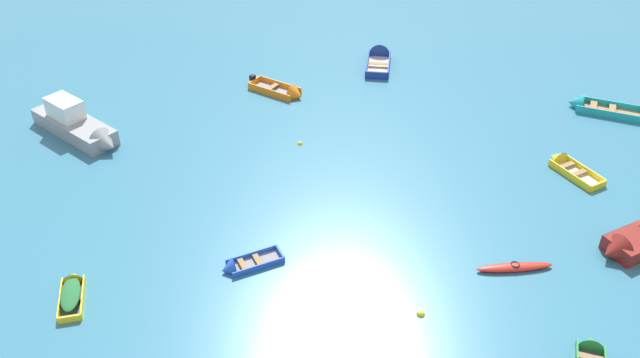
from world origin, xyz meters
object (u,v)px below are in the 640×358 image
at_px(rowboat_deep_blue_outer_left, 379,57).
at_px(rowboat_green_back_row_center, 590,355).
at_px(rowboat_yellow_back_row_right, 564,165).
at_px(mooring_buoy_midfield, 421,314).
at_px(rowboat_yellow_cluster_inner, 72,290).
at_px(mooring_buoy_between_boats_right, 300,144).
at_px(rowboat_turquoise_cluster_outer, 591,106).
at_px(rowboat_orange_far_left, 286,92).
at_px(kayak_red_near_right, 515,267).
at_px(rowboat_blue_outer_right, 239,266).
at_px(motor_launch_grey_distant_center, 78,126).

bearing_deg(rowboat_deep_blue_outer_left, rowboat_green_back_row_center, -62.65).
xyz_separation_m(rowboat_yellow_back_row_right, mooring_buoy_midfield, (-6.04, -12.50, -0.17)).
height_order(rowboat_green_back_row_center, rowboat_yellow_cluster_inner, rowboat_green_back_row_center).
relative_size(rowboat_yellow_back_row_right, rowboat_deep_blue_outer_left, 0.71).
xyz_separation_m(rowboat_yellow_back_row_right, rowboat_green_back_row_center, (0.38, -13.13, -0.02)).
xyz_separation_m(rowboat_yellow_cluster_inner, mooring_buoy_between_boats_right, (5.91, 13.71, -0.24)).
bearing_deg(rowboat_turquoise_cluster_outer, rowboat_yellow_back_row_right, -104.79).
distance_m(rowboat_yellow_back_row_right, rowboat_deep_blue_outer_left, 16.07).
bearing_deg(rowboat_orange_far_left, kayak_red_near_right, -42.25).
xyz_separation_m(rowboat_blue_outer_right, rowboat_turquoise_cluster_outer, (15.88, 18.80, 0.09)).
relative_size(rowboat_green_back_row_center, rowboat_turquoise_cluster_outer, 0.67).
relative_size(kayak_red_near_right, mooring_buoy_between_boats_right, 11.62).
xyz_separation_m(rowboat_turquoise_cluster_outer, rowboat_deep_blue_outer_left, (-13.82, 3.71, 0.01)).
bearing_deg(rowboat_turquoise_cluster_outer, motor_launch_grey_distant_center, -159.67).
bearing_deg(rowboat_blue_outer_right, rowboat_turquoise_cluster_outer, 49.81).
relative_size(rowboat_yellow_back_row_right, rowboat_yellow_cluster_inner, 1.12).
xyz_separation_m(rowboat_orange_far_left, kayak_red_near_right, (14.33, -13.02, -0.05)).
xyz_separation_m(rowboat_green_back_row_center, motor_launch_grey_distant_center, (-27.12, 9.55, 0.51)).
bearing_deg(rowboat_yellow_back_row_right, rowboat_yellow_cluster_inner, -143.46).
relative_size(rowboat_deep_blue_outer_left, mooring_buoy_midfield, 12.69).
height_order(rowboat_blue_outer_right, mooring_buoy_between_boats_right, rowboat_blue_outer_right).
height_order(rowboat_deep_blue_outer_left, mooring_buoy_midfield, rowboat_deep_blue_outer_left).
xyz_separation_m(kayak_red_near_right, rowboat_yellow_cluster_inner, (-17.76, -6.12, 0.09)).
relative_size(rowboat_turquoise_cluster_outer, rowboat_yellow_cluster_inner, 1.65).
bearing_deg(rowboat_yellow_back_row_right, kayak_red_near_right, -105.42).
xyz_separation_m(motor_launch_grey_distant_center, mooring_buoy_midfield, (20.70, -8.92, -0.66)).
distance_m(rowboat_deep_blue_outer_left, mooring_buoy_midfield, 23.97).
height_order(rowboat_yellow_back_row_right, rowboat_green_back_row_center, rowboat_yellow_back_row_right).
bearing_deg(mooring_buoy_midfield, rowboat_green_back_row_center, -5.60).
distance_m(rowboat_blue_outer_right, rowboat_deep_blue_outer_left, 22.61).
bearing_deg(mooring_buoy_between_boats_right, rowboat_deep_blue_outer_left, 79.05).
distance_m(rowboat_blue_outer_right, rowboat_yellow_cluster_inner, 6.95).
xyz_separation_m(rowboat_turquoise_cluster_outer, mooring_buoy_midfield, (-7.89, -19.52, -0.22)).
relative_size(rowboat_orange_far_left, mooring_buoy_midfield, 11.68).
relative_size(rowboat_orange_far_left, rowboat_yellow_cluster_inner, 1.45).
distance_m(rowboat_deep_blue_outer_left, mooring_buoy_between_boats_right, 12.22).
bearing_deg(rowboat_orange_far_left, rowboat_turquoise_cluster_outer, 8.70).
bearing_deg(rowboat_yellow_cluster_inner, rowboat_yellow_back_row_right, 36.54).
bearing_deg(rowboat_yellow_back_row_right, rowboat_orange_far_left, 166.04).
relative_size(rowboat_deep_blue_outer_left, kayak_red_near_right, 1.31).
relative_size(kayak_red_near_right, motor_launch_grey_distant_center, 0.50).
distance_m(rowboat_green_back_row_center, rowboat_blue_outer_right, 14.47).
distance_m(rowboat_orange_far_left, rowboat_yellow_cluster_inner, 19.44).
bearing_deg(rowboat_yellow_cluster_inner, rowboat_green_back_row_center, 5.12).
xyz_separation_m(rowboat_green_back_row_center, rowboat_blue_outer_right, (-14.40, 1.34, -0.02)).
distance_m(rowboat_turquoise_cluster_outer, motor_launch_grey_distant_center, 30.50).
height_order(rowboat_deep_blue_outer_left, rowboat_yellow_cluster_inner, rowboat_deep_blue_outer_left).
distance_m(rowboat_green_back_row_center, kayak_red_near_right, 5.12).
relative_size(rowboat_turquoise_cluster_outer, rowboat_deep_blue_outer_left, 1.05).
distance_m(rowboat_green_back_row_center, mooring_buoy_midfield, 6.44).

